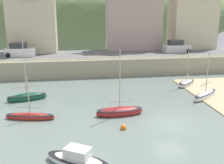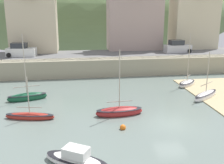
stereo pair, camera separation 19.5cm
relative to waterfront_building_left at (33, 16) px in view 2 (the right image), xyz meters
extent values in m
cube|color=slate|center=(13.73, -25.20, -8.00)|extent=(48.00, 40.00, 0.06)
cube|color=#9C957A|center=(13.73, -8.20, -6.77)|extent=(48.00, 2.40, 2.40)
cube|color=#606060|center=(13.73, -4.50, -5.62)|extent=(48.00, 9.00, 0.10)
ellipsoid|color=#5D7648|center=(11.77, 30.00, -0.76)|extent=(80.00, 44.00, 20.62)
cube|color=beige|center=(0.00, 0.00, -1.33)|extent=(7.12, 5.63, 8.48)
cube|color=#AB958A|center=(16.19, 0.00, -1.02)|extent=(8.82, 4.15, 9.12)
cube|color=beige|center=(26.51, 0.00, -0.97)|extent=(7.47, 4.32, 9.22)
ellipsoid|color=maroon|center=(9.76, -22.82, -7.72)|extent=(4.32, 1.65, 0.94)
ellipsoid|color=black|center=(9.76, -22.82, -7.46)|extent=(4.24, 1.62, 0.12)
cylinder|color=#B2A893|center=(9.76, -22.82, -4.69)|extent=(0.09, 0.09, 5.10)
cylinder|color=gray|center=(9.76, -22.82, -6.72)|extent=(2.26, 0.22, 0.07)
ellipsoid|color=silver|center=(19.52, -14.76, -7.74)|extent=(3.31, 3.16, 0.84)
ellipsoid|color=black|center=(19.52, -14.76, -7.51)|extent=(3.25, 3.10, 0.12)
cylinder|color=#B2A893|center=(19.52, -14.76, -4.44)|extent=(0.09, 0.09, 5.77)
cylinder|color=gray|center=(19.52, -14.76, -6.76)|extent=(1.28, 1.17, 0.07)
ellipsoid|color=#154F31|center=(1.08, -17.47, -7.71)|extent=(4.12, 1.98, 0.98)
ellipsoid|color=black|center=(1.08, -17.47, -7.44)|extent=(4.04, 1.94, 0.12)
cylinder|color=#B2A893|center=(1.08, -17.47, -4.22)|extent=(0.09, 0.09, 5.98)
cylinder|color=gray|center=(1.08, -17.47, -6.54)|extent=(2.53, 0.69, 0.07)
ellipsoid|color=white|center=(19.53, -19.56, -7.72)|extent=(4.07, 3.40, 0.92)
ellipsoid|color=black|center=(19.53, -19.56, -7.47)|extent=(3.99, 3.33, 0.12)
cylinder|color=#B2A893|center=(19.53, -19.56, -5.17)|extent=(0.09, 0.09, 4.18)
cylinder|color=gray|center=(19.53, -19.56, -6.41)|extent=(2.08, 1.59, 0.07)
ellipsoid|color=white|center=(5.85, -30.32, -7.78)|extent=(4.38, 3.46, 0.71)
ellipsoid|color=black|center=(5.85, -30.32, -7.58)|extent=(4.29, 3.39, 0.12)
cube|color=silver|center=(5.85, -30.32, -7.13)|extent=(1.79, 1.62, 0.58)
ellipsoid|color=#A0291F|center=(2.04, -22.58, -7.79)|extent=(4.40, 1.84, 0.68)
ellipsoid|color=black|center=(2.04, -22.58, -7.60)|extent=(4.31, 1.80, 0.12)
cylinder|color=#B2A893|center=(2.04, -22.58, -5.86)|extent=(0.09, 0.09, 3.16)
cylinder|color=gray|center=(2.04, -22.58, -6.94)|extent=(2.14, 0.52, 0.07)
cube|color=silver|center=(-1.45, -4.50, -4.97)|extent=(4.26, 2.14, 1.20)
cube|color=#282D33|center=(-1.70, -4.50, -4.02)|extent=(2.25, 1.72, 0.80)
cylinder|color=black|center=(0.20, -3.70, -5.25)|extent=(0.64, 0.22, 0.64)
cylinder|color=black|center=(0.20, -5.30, -5.25)|extent=(0.64, 0.22, 0.64)
cylinder|color=black|center=(-3.10, -3.70, -5.25)|extent=(0.64, 0.22, 0.64)
cylinder|color=black|center=(-3.10, -5.30, -5.25)|extent=(0.64, 0.22, 0.64)
cube|color=#B9BABC|center=(22.16, -4.50, -4.97)|extent=(4.20, 1.95, 1.20)
cube|color=#282D33|center=(21.91, -4.50, -4.02)|extent=(2.19, 1.63, 0.80)
cylinder|color=black|center=(23.81, -3.70, -5.25)|extent=(0.64, 0.22, 0.64)
cylinder|color=black|center=(23.81, -5.30, -5.25)|extent=(0.64, 0.22, 0.64)
cylinder|color=black|center=(20.51, -3.70, -5.25)|extent=(0.64, 0.22, 0.64)
cylinder|color=black|center=(20.51, -5.30, -5.25)|extent=(0.64, 0.22, 0.64)
sphere|color=orange|center=(9.54, -25.79, -7.83)|extent=(0.47, 0.47, 0.47)
camera|label=1|loc=(5.67, -45.06, 1.21)|focal=43.76mm
camera|label=2|loc=(5.87, -45.09, 1.21)|focal=43.76mm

